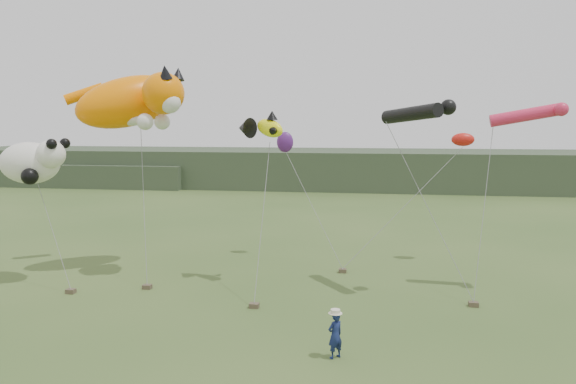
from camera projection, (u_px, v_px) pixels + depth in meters
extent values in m
plane|color=#385123|center=(287.00, 343.00, 18.13)|extent=(120.00, 120.00, 0.00)
cube|color=#2D3D28|center=(351.00, 168.00, 61.99)|extent=(90.00, 12.00, 4.00)
cube|color=#2D3D28|center=(85.00, 174.00, 63.79)|extent=(25.00, 8.00, 2.50)
imported|color=#152050|center=(335.00, 335.00, 16.91)|extent=(0.61, 0.61, 1.43)
cube|color=brown|center=(147.00, 287.00, 24.02)|extent=(0.36, 0.29, 0.19)
cube|color=brown|center=(254.00, 306.00, 21.56)|extent=(0.36, 0.29, 0.19)
cube|color=brown|center=(473.00, 304.00, 21.72)|extent=(0.36, 0.29, 0.19)
cube|color=brown|center=(71.00, 291.00, 23.39)|extent=(0.36, 0.29, 0.19)
cube|color=brown|center=(343.00, 271.00, 26.61)|extent=(0.36, 0.29, 0.19)
ellipsoid|color=#FF7A00|center=(129.00, 102.00, 26.45)|extent=(5.74, 5.14, 3.44)
sphere|color=#FF7A00|center=(163.00, 93.00, 25.05)|extent=(1.89, 1.89, 1.89)
cone|color=black|center=(165.00, 72.00, 24.38)|extent=(0.59, 0.72, 0.71)
cone|color=black|center=(178.00, 74.00, 25.37)|extent=(0.59, 0.68, 0.67)
sphere|color=silver|center=(170.00, 103.00, 24.73)|extent=(0.95, 0.95, 0.95)
ellipsoid|color=silver|center=(131.00, 120.00, 26.21)|extent=(1.85, 0.92, 0.58)
sphere|color=silver|center=(145.00, 122.00, 24.69)|extent=(0.74, 0.74, 0.74)
sphere|color=silver|center=(162.00, 122.00, 26.10)|extent=(0.74, 0.74, 0.74)
cylinder|color=#FF7A00|center=(84.00, 94.00, 27.64)|extent=(1.96, 1.43, 1.14)
ellipsoid|color=#FFFA10|center=(270.00, 128.00, 24.12)|extent=(1.62, 1.28, 1.06)
cone|color=black|center=(244.00, 128.00, 24.60)|extent=(1.05, 1.12, 0.89)
cone|color=black|center=(272.00, 115.00, 24.04)|extent=(0.50, 0.50, 0.40)
cone|color=black|center=(275.00, 131.00, 23.60)|extent=(0.53, 0.56, 0.40)
cone|color=black|center=(279.00, 130.00, 24.58)|extent=(0.53, 0.56, 0.40)
cylinder|color=black|center=(411.00, 114.00, 22.88)|extent=(2.40, 2.85, 0.84)
sphere|color=black|center=(448.00, 107.00, 22.14)|extent=(0.62, 0.62, 0.62)
cylinder|color=#D6244C|center=(525.00, 115.00, 23.12)|extent=(2.85, 0.74, 1.01)
sphere|color=#D6244C|center=(561.00, 109.00, 22.46)|extent=(0.55, 0.55, 0.55)
ellipsoid|color=white|center=(30.00, 163.00, 24.60)|extent=(2.75, 1.83, 1.83)
sphere|color=white|center=(51.00, 154.00, 24.06)|extent=(1.22, 1.22, 1.22)
sphere|color=black|center=(52.00, 144.00, 23.55)|extent=(0.45, 0.45, 0.45)
sphere|color=black|center=(65.00, 143.00, 24.39)|extent=(0.45, 0.45, 0.45)
sphere|color=black|center=(30.00, 176.00, 23.78)|extent=(0.71, 0.71, 0.71)
sphere|color=black|center=(18.00, 171.00, 25.07)|extent=(0.71, 0.71, 0.71)
ellipsoid|color=red|center=(463.00, 140.00, 28.02)|extent=(1.13, 0.66, 0.66)
ellipsoid|color=#511C6C|center=(285.00, 142.00, 29.35)|extent=(0.88, 0.58, 1.07)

